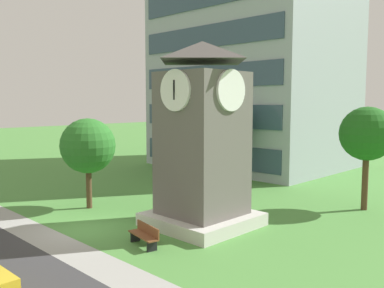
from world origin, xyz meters
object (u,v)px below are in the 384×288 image
Objects in this scene: tree_near_tower at (88,146)px; clock_tower at (202,146)px; tree_by_building at (226,126)px; tree_streetside at (367,134)px; park_bench at (145,235)px.

clock_tower is at bearing 16.76° from tree_near_tower.
tree_by_building is at bearing 86.85° from tree_near_tower.
clock_tower reaches higher than tree_streetside.
tree_by_building is 1.05× the size of tree_streetside.
tree_near_tower is at bearing -136.67° from tree_streetside.
clock_tower is at bearing 94.63° from park_bench.
tree_streetside is at bearing 62.83° from clock_tower.
park_bench is 0.31× the size of tree_by_building.
park_bench is at bearing -108.25° from tree_streetside.
park_bench is 0.37× the size of tree_near_tower.
tree_by_building is at bearing 124.42° from clock_tower.
clock_tower is 7.07m from tree_near_tower.
tree_streetside is (10.48, -0.57, 0.02)m from tree_by_building.
tree_near_tower is 0.84× the size of tree_by_building.
tree_by_building is (-6.46, 12.75, 3.69)m from park_bench.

